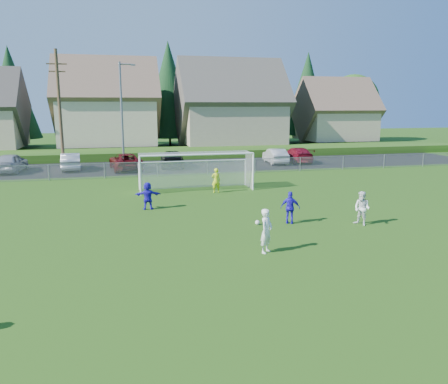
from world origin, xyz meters
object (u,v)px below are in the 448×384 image
at_px(goalkeeper, 216,180).
at_px(car_g, 297,155).
at_px(soccer_ball, 257,222).
at_px(soccer_goal, 195,165).
at_px(player_blue_a, 290,208).
at_px(player_blue_b, 148,196).
at_px(car_a, 10,163).
at_px(player_white_b, 362,208).
at_px(car_c, 126,162).
at_px(player_white_a, 266,231).
at_px(car_f, 275,156).
at_px(car_d, 172,159).
at_px(car_b, 71,161).

height_order(goalkeeper, car_g, goalkeeper).
height_order(soccer_ball, goalkeeper, goalkeeper).
distance_m(goalkeeper, soccer_goal, 1.91).
bearing_deg(player_blue_a, player_blue_b, -11.00).
bearing_deg(car_a, goalkeeper, 143.91).
distance_m(player_white_b, car_g, 22.63).
bearing_deg(soccer_ball, car_c, 106.23).
bearing_deg(player_white_a, car_f, 24.20).
relative_size(soccer_ball, car_a, 0.05).
xyz_separation_m(car_f, car_g, (2.36, 0.33, 0.01)).
relative_size(car_c, car_d, 1.02).
height_order(player_white_b, car_g, player_white_b).
relative_size(car_a, soccer_goal, 0.63).
xyz_separation_m(player_blue_b, car_b, (-5.50, 16.20, -0.01)).
xyz_separation_m(car_a, car_b, (4.75, 0.21, -0.07)).
bearing_deg(player_blue_b, car_g, -126.70).
bearing_deg(soccer_ball, car_b, 116.61).
bearing_deg(car_f, car_c, 7.98).
relative_size(car_d, car_f, 1.16).
relative_size(car_b, car_g, 0.89).
bearing_deg(car_b, player_blue_a, 114.85).
bearing_deg(soccer_goal, player_blue_a, -72.89).
height_order(player_white_a, goalkeeper, player_white_a).
distance_m(soccer_ball, car_c, 20.27).
distance_m(player_blue_b, goalkeeper, 5.79).
relative_size(player_blue_a, player_blue_b, 1.04).
xyz_separation_m(car_c, car_g, (16.34, 1.20, 0.01)).
bearing_deg(car_b, car_a, -2.50).
bearing_deg(car_g, soccer_goal, 47.59).
distance_m(player_white_a, car_c, 23.74).
height_order(soccer_ball, player_blue_b, player_blue_b).
bearing_deg(player_white_a, car_a, 75.46).
height_order(player_blue_a, car_g, player_blue_a).
bearing_deg(car_g, car_b, 4.41).
distance_m(player_blue_a, car_g, 22.71).
relative_size(car_d, soccer_goal, 0.68).
bearing_deg(player_white_b, car_g, 137.73).
bearing_deg(car_g, car_f, 12.14).
distance_m(player_white_a, car_f, 25.81).
relative_size(player_white_a, player_blue_a, 1.10).
height_order(player_blue_a, car_c, player_blue_a).
xyz_separation_m(player_blue_b, car_c, (-0.88, 15.12, -0.03)).
height_order(car_b, car_f, car_b).
bearing_deg(player_blue_b, player_blue_a, 151.57).
relative_size(car_a, car_g, 0.94).
xyz_separation_m(player_white_b, car_g, (5.95, 21.83, -0.07)).
xyz_separation_m(goalkeeper, car_f, (8.55, 12.40, -0.08)).
xyz_separation_m(car_b, car_f, (18.60, -0.21, -0.02)).
xyz_separation_m(player_white_a, soccer_goal, (-0.45, 13.05, 0.77)).
bearing_deg(player_white_a, goalkeeper, 41.95).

